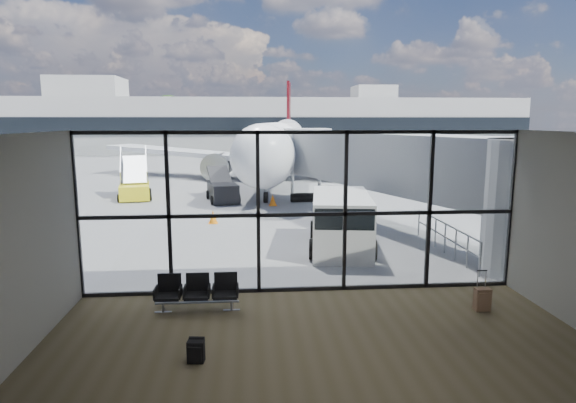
{
  "coord_description": "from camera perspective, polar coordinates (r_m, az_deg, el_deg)",
  "views": [
    {
      "loc": [
        -1.44,
        -12.89,
        4.75
      ],
      "look_at": [
        -0.14,
        3.0,
        2.06
      ],
      "focal_mm": 30.0,
      "sensor_mm": 36.0,
      "label": 1
    }
  ],
  "objects": [
    {
      "name": "ground",
      "position": [
        53.12,
        -3.13,
        4.45
      ],
      "size": [
        220.0,
        220.0,
        0.0
      ],
      "primitive_type": "plane",
      "color": "slate",
      "rests_on": "ground"
    },
    {
      "name": "apron_railing",
      "position": [
        18.29,
        18.12,
        -3.63
      ],
      "size": [
        0.06,
        5.46,
        1.11
      ],
      "color": "gray",
      "rests_on": "ground"
    },
    {
      "name": "belt_loader",
      "position": [
        28.94,
        -7.78,
        1.34
      ],
      "size": [
        2.21,
        4.34,
        1.91
      ],
      "rotation": [
        0.0,
        0.0,
        0.2
      ],
      "color": "black",
      "rests_on": "ground"
    },
    {
      "name": "tree_3",
      "position": [
        88.66,
        -21.72,
        8.85
      ],
      "size": [
        4.95,
        4.95,
        7.12
      ],
      "color": "#382619",
      "rests_on": "ground"
    },
    {
      "name": "tree_5",
      "position": [
        85.97,
        -13.98,
        10.06
      ],
      "size": [
        6.27,
        6.27,
        9.03
      ],
      "color": "#382619",
      "rests_on": "ground"
    },
    {
      "name": "tree_4",
      "position": [
        87.12,
        -17.92,
        9.47
      ],
      "size": [
        5.61,
        5.61,
        8.07
      ],
      "color": "#382619",
      "rests_on": "ground"
    },
    {
      "name": "backpack",
      "position": [
        10.14,
        -10.87,
        -17.03
      ],
      "size": [
        0.35,
        0.33,
        0.49
      ],
      "rotation": [
        0.0,
        0.0,
        -0.12
      ],
      "color": "black",
      "rests_on": "ground"
    },
    {
      "name": "jet_bridge",
      "position": [
        21.04,
        12.91,
        3.92
      ],
      "size": [
        8.0,
        16.5,
        4.33
      ],
      "color": "gray",
      "rests_on": "ground"
    },
    {
      "name": "tree_2",
      "position": [
        90.57,
        -25.45,
        9.39
      ],
      "size": [
        6.27,
        6.27,
        9.03
      ],
      "color": "#382619",
      "rests_on": "ground"
    },
    {
      "name": "traffic_cone_a",
      "position": [
        22.74,
        -8.87,
        -1.84
      ],
      "size": [
        0.43,
        0.43,
        0.61
      ],
      "color": "orange",
      "rests_on": "ground"
    },
    {
      "name": "airliner",
      "position": [
        41.34,
        -0.9,
        6.86
      ],
      "size": [
        30.43,
        35.41,
        9.14
      ],
      "rotation": [
        0.0,
        0.0,
        -0.13
      ],
      "color": "white",
      "rests_on": "ground"
    },
    {
      "name": "traffic_cone_c",
      "position": [
        27.13,
        -1.83,
        0.15
      ],
      "size": [
        0.45,
        0.45,
        0.64
      ],
      "color": "orange",
      "rests_on": "ground"
    },
    {
      "name": "tree_1",
      "position": [
        92.83,
        -28.92,
        8.73
      ],
      "size": [
        5.61,
        5.61,
        8.07
      ],
      "color": "#382619",
      "rests_on": "ground"
    },
    {
      "name": "far_terminal",
      "position": [
        74.87,
        -4.09,
        9.15
      ],
      "size": [
        80.0,
        12.2,
        11.0
      ],
      "color": "#A6A6A2",
      "rests_on": "ground"
    },
    {
      "name": "lounge_shell",
      "position": [
        8.48,
        5.27,
        -4.8
      ],
      "size": [
        12.02,
        8.01,
        4.51
      ],
      "color": "brown",
      "rests_on": "ground"
    },
    {
      "name": "service_van",
      "position": [
        17.95,
        6.3,
        -2.37
      ],
      "size": [
        2.82,
        4.95,
        2.05
      ],
      "rotation": [
        0.0,
        0.0,
        -0.14
      ],
      "color": "silver",
      "rests_on": "ground"
    },
    {
      "name": "glass_curtain_wall",
      "position": [
        13.21,
        1.66,
        -1.34
      ],
      "size": [
        12.1,
        0.12,
        4.5
      ],
      "color": "white",
      "rests_on": "ground"
    },
    {
      "name": "traffic_cone_b",
      "position": [
        25.8,
        7.56,
        -0.4
      ],
      "size": [
        0.46,
        0.46,
        0.66
      ],
      "color": "orange",
      "rests_on": "ground"
    },
    {
      "name": "seating_row",
      "position": [
        12.56,
        -10.69,
        -10.31
      ],
      "size": [
        2.09,
        0.58,
        0.92
      ],
      "rotation": [
        0.0,
        0.0,
        -0.01
      ],
      "color": "gray",
      "rests_on": "ground"
    },
    {
      "name": "suitcase",
      "position": [
        13.27,
        22.06,
        -10.69
      ],
      "size": [
        0.38,
        0.29,
        1.04
      ],
      "rotation": [
        0.0,
        0.0,
        -0.0
      ],
      "color": "#8D694E",
      "rests_on": "ground"
    },
    {
      "name": "mobile_stairs",
      "position": [
        30.98,
        -17.7,
        1.44
      ],
      "size": [
        2.42,
        3.83,
        2.51
      ],
      "rotation": [
        0.0,
        0.0,
        0.2
      ],
      "color": "yellow",
      "rests_on": "ground"
    }
  ]
}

